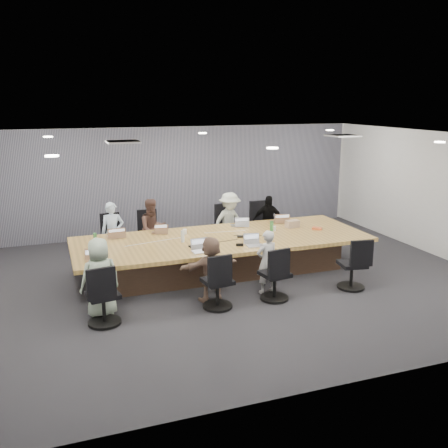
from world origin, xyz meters
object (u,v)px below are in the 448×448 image
object	(u,v)px
chair_6	(275,278)
person_1	(153,229)
chair_0	(111,241)
laptop_2	(238,225)
laptop_0	(116,236)
stapler	(240,245)
person_2	(230,222)
chair_4	(103,300)
chair_1	(150,237)
laptop_1	(158,232)
laptop_3	(278,222)
bottle_clear	(183,236)
chair_2	(225,230)
person_3	(268,221)
conference_table	(222,253)
chair_7	(352,268)
person_6	(267,262)
person_0	(113,233)
person_5	(211,269)
bottle_green_right	(272,227)
snack_packet	(317,228)
mug_brown	(103,250)
chair_5	(218,286)
laptop_6	(255,246)
laptop_5	(202,251)
person_4	(100,277)
chair_3	(262,226)
canvas_bag	(292,224)

from	to	relation	value
chair_6	person_1	xyz separation A→B (m)	(-1.55, 3.05, 0.28)
chair_0	laptop_2	xyz separation A→B (m)	(2.70, -0.90, 0.35)
laptop_0	stapler	bearing A→B (deg)	144.75
person_2	chair_0	bearing A→B (deg)	159.29
chair_4	chair_1	bearing A→B (deg)	58.43
chair_0	laptop_1	bearing A→B (deg)	129.19
laptop_3	bottle_clear	xyz separation A→B (m)	(-2.49, -0.85, 0.11)
chair_2	person_3	xyz separation A→B (m)	(0.98, -0.35, 0.21)
conference_table	chair_7	bearing A→B (deg)	-40.51
person_1	person_6	xyz separation A→B (m)	(1.55, -2.70, -0.09)
person_0	laptop_0	bearing A→B (deg)	-86.21
conference_table	person_3	size ratio (longest dim) A/B	4.74
laptop_0	person_5	distance (m)	2.55
laptop_2	bottle_green_right	bearing A→B (deg)	127.09
conference_table	snack_packet	distance (m)	2.19
chair_4	chair_7	xyz separation A→B (m)	(4.59, 0.00, -0.01)
chair_0	mug_brown	size ratio (longest dim) A/B	7.49
person_2	laptop_2	bearing A→B (deg)	-103.33
chair_4	chair_5	xyz separation A→B (m)	(1.91, 0.00, -0.01)
laptop_0	stapler	distance (m)	2.62
chair_5	snack_packet	bearing A→B (deg)	21.79
chair_5	laptop_1	size ratio (longest dim) A/B	2.85
person_1	stapler	world-z (taller)	person_1
conference_table	person_0	bearing A→B (deg)	146.56
chair_1	person_2	bearing A→B (deg)	174.31
chair_7	bottle_clear	xyz separation A→B (m)	(-2.84, 1.65, 0.45)
laptop_6	laptop_5	bearing A→B (deg)	-174.56
mug_brown	person_0	bearing A→B (deg)	76.77
person_1	snack_packet	size ratio (longest dim) A/B	6.85
chair_4	chair_6	xyz separation A→B (m)	(2.99, 0.00, -0.01)
conference_table	laptop_6	bearing A→B (deg)	-64.16
chair_0	person_4	distance (m)	3.11
person_5	stapler	distance (m)	1.05
chair_4	snack_packet	distance (m)	5.04
chair_0	chair_2	xyz separation A→B (m)	(2.70, 0.00, 0.02)
chair_5	stapler	bearing A→B (deg)	43.75
person_6	mug_brown	size ratio (longest dim) A/B	11.17
stapler	person_4	bearing A→B (deg)	-146.04
laptop_2	laptop_6	distance (m)	1.62
chair_3	person_0	xyz separation A→B (m)	(-3.69, -0.35, 0.25)
person_2	person_5	bearing A→B (deg)	-129.88
person_2	person_4	size ratio (longest dim) A/B	1.05
chair_6	canvas_bag	world-z (taller)	canvas_bag
laptop_1	chair_0	bearing A→B (deg)	-30.70
laptop_3	laptop_5	size ratio (longest dim) A/B	1.02
chair_6	person_1	distance (m)	3.43
person_2	person_5	world-z (taller)	person_2
person_1	person_4	world-z (taller)	person_1
snack_packet	chair_6	bearing A→B (deg)	-137.51
chair_1	snack_packet	distance (m)	3.78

